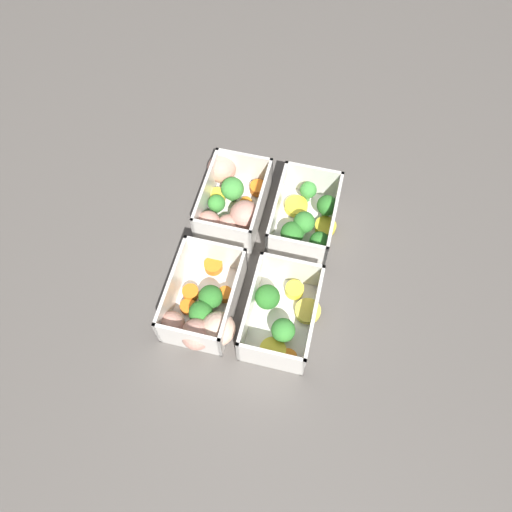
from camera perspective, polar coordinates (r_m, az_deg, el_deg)
The scene contains 5 objects.
ground_plane at distance 0.81m, azimuth 0.00°, elevation -0.79°, with size 4.00×4.00×0.00m, color #56514C.
container_near_left at distance 0.85m, azimuth -2.94°, elevation 6.34°, with size 0.17×0.13×0.07m.
container_near_right at distance 0.75m, azimuth -6.14°, elevation -6.43°, with size 0.17×0.13×0.07m.
container_far_left at distance 0.83m, azimuth 5.74°, elevation 4.22°, with size 0.15×0.11×0.07m.
container_far_right at distance 0.75m, azimuth 2.82°, elevation -6.84°, with size 0.15×0.11×0.07m.
Camera 1 is at (0.37, 0.09, 0.72)m, focal length 35.00 mm.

